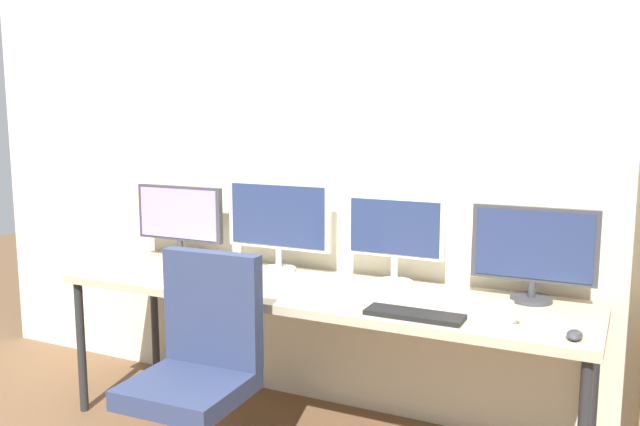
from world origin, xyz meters
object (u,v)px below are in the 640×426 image
Objects in this scene: keyboard_left at (189,284)px; office_chair at (197,400)px; desk at (315,297)px; monitor_center_left at (279,220)px; monitor_far_left at (180,218)px; monitor_far_right at (534,250)px; computer_mouse at (575,335)px; monitor_center_right at (395,234)px; coffee_mug at (504,312)px; keyboard_right at (414,315)px.

office_chair is at bearing -50.55° from keyboard_left.
monitor_center_left is (-0.32, 0.21, 0.32)m from desk.
monitor_far_right is at bearing 0.00° from monitor_far_left.
computer_mouse is at bearing 16.60° from office_chair.
monitor_center_right is (0.54, 0.86, 0.58)m from office_chair.
keyboard_left is (0.39, -0.44, -0.23)m from monitor_far_left.
monitor_center_left reaches higher than office_chair.
keyboard_left reaches higher than desk.
monitor_far_right is 5.52× the size of computer_mouse.
desk is 0.92m from coffee_mug.
monitor_center_left is at bearing 61.18° from keyboard_left.
monitor_far_right is 1.41× the size of keyboard_left.
monitor_far_left is at bearing -180.00° from monitor_far_right.
keyboard_right is (0.88, -0.44, -0.26)m from monitor_center_left.
coffee_mug is at bearing 164.54° from computer_mouse.
monitor_far_right is at bearing 36.19° from office_chair.
keyboard_right is (-0.39, -0.44, -0.22)m from monitor_far_right.
monitor_far_left is 1.39× the size of keyboard_right.
office_chair is 1.05m from monitor_center_left.
desk is 0.61m from keyboard_right.
monitor_center_right is at bearing -0.01° from monitor_center_left.
keyboard_left is at bearing 180.00° from keyboard_right.
office_chair reaches higher than computer_mouse.
monitor_center_right is at bearing 118.83° from keyboard_right.
monitor_center_left is 0.57m from keyboard_left.
monitor_far_left is 1.15× the size of monitor_center_right.
monitor_center_right is 0.63m from monitor_far_right.
monitor_center_right is at bearing 152.51° from computer_mouse.
keyboard_right is 3.77× the size of coffee_mug.
monitor_far_left is (-0.95, 0.21, 0.28)m from desk.
monitor_center_left reaches higher than monitor_far_left.
keyboard_right is 4.16× the size of computer_mouse.
computer_mouse is (1.48, -0.44, -0.25)m from monitor_center_left.
keyboard_left is 3.92× the size of computer_mouse.
monitor_far_left reaches higher than coffee_mug.
monitor_center_left is 1.22× the size of monitor_center_right.
desk is at bearing 168.84° from computer_mouse.
monitor_center_left is (-0.10, 0.86, 0.61)m from office_chair.
monitor_far_right is at bearing 16.33° from keyboard_left.
monitor_center_left is 6.11× the size of computer_mouse.
monitor_center_left is at bearing 163.39° from computer_mouse.
monitor_center_right is at bearing 57.92° from office_chair.
monitor_center_right reaches higher than computer_mouse.
coffee_mug reaches higher than desk.
desk is 1.19m from computer_mouse.
monitor_far_left reaches higher than computer_mouse.
computer_mouse reaches higher than keyboard_left.
coffee_mug reaches higher than keyboard_left.
monitor_far_left is 0.94× the size of monitor_center_left.
office_chair is at bearing -143.81° from monitor_far_right.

